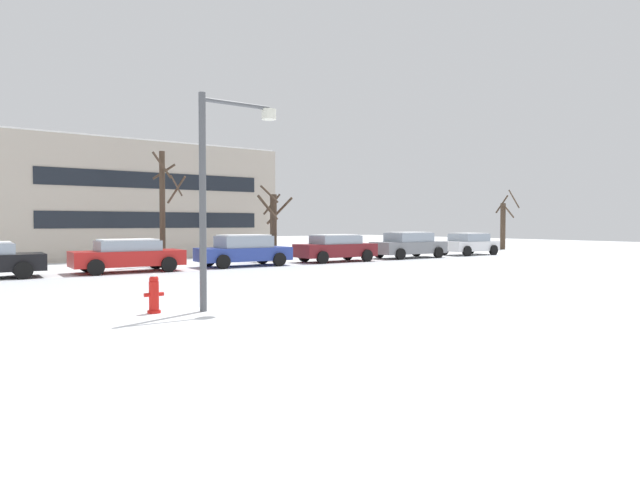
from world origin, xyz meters
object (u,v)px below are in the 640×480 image
fire_hydrant (154,293)px  parked_car_maroon (336,248)px  parked_car_blue (244,250)px  street_lamp (219,176)px  parked_car_gray (409,245)px  parked_car_red (128,255)px  parked_car_white (469,244)px

fire_hydrant → parked_car_maroon: 17.12m
fire_hydrant → parked_car_maroon: parked_car_maroon is taller
parked_car_blue → fire_hydrant: bearing=-125.9°
street_lamp → parked_car_blue: street_lamp is taller
street_lamp → parked_car_gray: street_lamp is taller
street_lamp → parked_car_gray: size_ratio=1.09×
fire_hydrant → parked_car_blue: size_ratio=0.20×
street_lamp → parked_car_maroon: (11.85, 11.24, -2.40)m
fire_hydrant → street_lamp: size_ratio=0.18×
parked_car_maroon → parked_car_gray: parked_car_gray is taller
parked_car_red → parked_car_gray: bearing=-0.2°
fire_hydrant → parked_car_white: (24.02, 10.88, 0.27)m
parked_car_blue → parked_car_maroon: size_ratio=1.01×
fire_hydrant → parked_car_white: parked_car_white is taller
fire_hydrant → parked_car_red: (2.51, 10.91, 0.27)m
parked_car_white → parked_car_gray: bearing=-179.7°
parked_car_red → parked_car_maroon: bearing=-0.5°
street_lamp → parked_car_blue: 13.25m
parked_car_red → parked_car_white: parked_car_white is taller
parked_car_maroon → parked_car_white: size_ratio=1.14×
parked_car_blue → parked_car_maroon: 5.38m
fire_hydrant → parked_car_white: bearing=24.4°
parked_car_maroon → parked_car_white: bearing=0.3°
fire_hydrant → parked_car_gray: parked_car_gray is taller
parked_car_red → parked_car_gray: (16.13, -0.06, 0.06)m
fire_hydrant → parked_car_blue: parked_car_blue is taller
parked_car_maroon → parked_car_white: 10.75m
parked_car_maroon → parked_car_gray: bearing=0.3°
fire_hydrant → parked_car_red: size_ratio=0.20×
street_lamp → parked_car_red: size_ratio=1.12×
parked_car_red → parked_car_blue: bearing=-0.1°
street_lamp → parked_car_red: 11.63m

